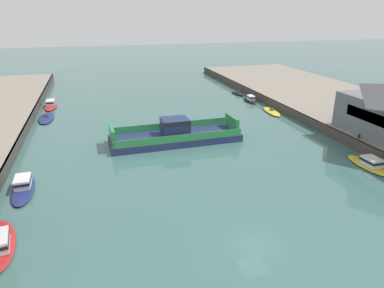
% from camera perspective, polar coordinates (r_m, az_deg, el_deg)
% --- Properties ---
extents(ground_plane, '(400.00, 400.00, 0.00)m').
position_cam_1_polar(ground_plane, '(32.75, 10.28, -15.81)').
color(ground_plane, '#3D6660').
extents(chain_ferry, '(20.58, 7.26, 3.78)m').
position_cam_1_polar(chain_ferry, '(55.23, -2.75, 1.52)').
color(chain_ferry, navy).
rests_on(chain_ferry, ground).
extents(moored_boat_near_left, '(2.79, 8.37, 0.92)m').
position_cam_1_polar(moored_boat_near_left, '(72.91, -22.64, 3.96)').
color(moored_boat_near_left, navy).
rests_on(moored_boat_near_left, ground).
extents(moored_boat_near_right, '(2.75, 8.04, 1.50)m').
position_cam_1_polar(moored_boat_near_right, '(44.90, -25.82, -6.18)').
color(moored_boat_near_right, navy).
rests_on(moored_boat_near_right, ground).
extents(moored_boat_mid_left, '(2.25, 5.38, 1.03)m').
position_cam_1_polar(moored_boat_mid_left, '(88.34, 7.46, 8.16)').
color(moored_boat_mid_left, black).
rests_on(moored_boat_mid_left, ground).
extents(moored_boat_mid_right, '(2.93, 7.45, 0.94)m').
position_cam_1_polar(moored_boat_mid_right, '(73.43, 12.85, 5.18)').
color(moored_boat_mid_right, yellow).
rests_on(moored_boat_mid_right, ground).
extents(moored_boat_far_left, '(2.60, 6.77, 1.46)m').
position_cam_1_polar(moored_boat_far_left, '(81.77, 9.47, 7.22)').
color(moored_boat_far_left, black).
rests_on(moored_boat_far_left, ground).
extents(moored_boat_upstream_a, '(2.45, 8.05, 1.46)m').
position_cam_1_polar(moored_boat_upstream_a, '(81.67, -22.03, 5.96)').
color(moored_boat_upstream_a, red).
rests_on(moored_boat_upstream_a, ground).
extents(moored_boat_upstream_b, '(2.60, 7.20, 1.48)m').
position_cam_1_polar(moored_boat_upstream_b, '(51.88, 26.96, -2.82)').
color(moored_boat_upstream_b, yellow).
rests_on(moored_boat_upstream_b, ground).
extents(bollard_right_far, '(0.32, 0.32, 0.71)m').
position_cam_1_polar(bollard_right_far, '(57.22, 25.55, 1.21)').
color(bollard_right_far, black).
rests_on(bollard_right_far, quay_right).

